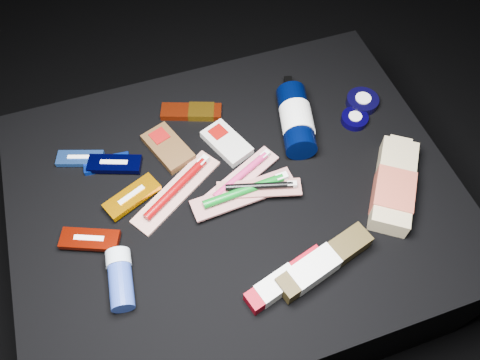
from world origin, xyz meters
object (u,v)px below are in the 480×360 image
object	(u,v)px
lotion_bottle	(296,120)
deodorant_stick	(120,278)
bodywash_bottle	(394,186)
toothpaste_carton_red	(283,281)

from	to	relation	value
lotion_bottle	deodorant_stick	distance (m)	0.53
lotion_bottle	bodywash_bottle	xyz separation A→B (m)	(0.14, -0.23, -0.01)
lotion_bottle	toothpaste_carton_red	size ratio (longest dim) A/B	1.29
lotion_bottle	bodywash_bottle	world-z (taller)	lotion_bottle
lotion_bottle	deodorant_stick	xyz separation A→B (m)	(-0.47, -0.25, -0.01)
lotion_bottle	deodorant_stick	world-z (taller)	lotion_bottle
deodorant_stick	lotion_bottle	bearing A→B (deg)	33.66
bodywash_bottle	toothpaste_carton_red	world-z (taller)	bodywash_bottle
deodorant_stick	toothpaste_carton_red	size ratio (longest dim) A/B	0.67
lotion_bottle	bodywash_bottle	distance (m)	0.27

